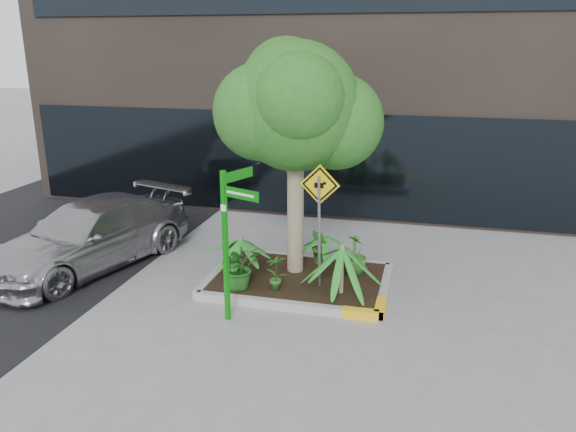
% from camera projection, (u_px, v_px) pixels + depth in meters
% --- Properties ---
extents(ground, '(80.00, 80.00, 0.00)m').
position_uv_depth(ground, '(284.00, 289.00, 10.33)').
color(ground, gray).
rests_on(ground, ground).
extents(planter, '(3.35, 2.36, 0.15)m').
position_uv_depth(planter, '(300.00, 280.00, 10.50)').
color(planter, '#9E9E99').
rests_on(planter, ground).
extents(tree, '(2.98, 2.64, 4.47)m').
position_uv_depth(tree, '(296.00, 106.00, 9.92)').
color(tree, tan).
rests_on(tree, ground).
extents(palm_front, '(1.01, 1.01, 1.12)m').
position_uv_depth(palm_front, '(342.00, 248.00, 9.59)').
color(palm_front, tan).
rests_on(palm_front, ground).
extents(palm_left, '(0.87, 0.87, 0.97)m').
position_uv_depth(palm_left, '(240.00, 239.00, 10.38)').
color(palm_left, tan).
rests_on(palm_left, ground).
extents(palm_back, '(0.71, 0.71, 0.79)m').
position_uv_depth(palm_back, '(325.00, 235.00, 10.99)').
color(palm_back, tan).
rests_on(palm_back, ground).
extents(parked_car, '(3.09, 4.84, 1.31)m').
position_uv_depth(parked_car, '(90.00, 235.00, 11.26)').
color(parked_car, '#A5A4A9').
rests_on(parked_car, ground).
extents(shrub_a, '(1.02, 1.02, 0.80)m').
position_uv_depth(shrub_a, '(239.00, 267.00, 9.93)').
color(shrub_a, '#1D5919').
rests_on(shrub_a, planter).
extents(shrub_b, '(0.63, 0.63, 0.80)m').
position_uv_depth(shrub_b, '(355.00, 254.00, 10.53)').
color(shrub_b, '#2F6E21').
rests_on(shrub_b, planter).
extents(shrub_c, '(0.49, 0.49, 0.67)m').
position_uv_depth(shrub_c, '(276.00, 272.00, 9.87)').
color(shrub_c, '#2C651F').
rests_on(shrub_c, planter).
extents(shrub_d, '(0.53, 0.53, 0.73)m').
position_uv_depth(shrub_d, '(320.00, 246.00, 11.01)').
color(shrub_d, '#286B1F').
rests_on(shrub_d, planter).
extents(street_sign_post, '(0.69, 0.91, 2.50)m').
position_uv_depth(street_sign_post, '(229.00, 230.00, 8.76)').
color(street_sign_post, '#0B810E').
rests_on(street_sign_post, ground).
extents(cattle_sign, '(0.69, 0.25, 2.25)m').
position_uv_depth(cattle_sign, '(320.00, 206.00, 9.56)').
color(cattle_sign, slate).
rests_on(cattle_sign, ground).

